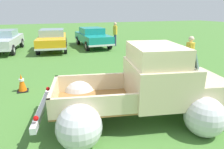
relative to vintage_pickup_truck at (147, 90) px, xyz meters
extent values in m
plane|color=#477A33|center=(-0.38, 0.08, -0.76)|extent=(80.00, 80.00, 0.00)
cylinder|color=black|center=(1.22, 0.63, -0.38)|extent=(0.79, 0.37, 0.76)
cylinder|color=silver|center=(1.22, 0.63, -0.38)|extent=(0.38, 0.30, 0.34)
cylinder|color=black|center=(0.86, -1.07, -0.38)|extent=(0.79, 0.37, 0.76)
cylinder|color=silver|center=(0.86, -1.07, -0.38)|extent=(0.38, 0.30, 0.34)
cylinder|color=black|center=(-1.52, 1.21, -0.38)|extent=(0.79, 0.37, 0.76)
cylinder|color=silver|center=(-1.52, 1.21, -0.38)|extent=(0.38, 0.30, 0.34)
cylinder|color=black|center=(-1.88, -0.49, -0.38)|extent=(0.79, 0.37, 0.76)
cylinder|color=silver|center=(-1.88, -0.49, -0.38)|extent=(0.38, 0.30, 0.34)
sphere|color=silver|center=(-1.51, 1.26, -0.32)|extent=(1.14, 1.14, 0.96)
sphere|color=silver|center=(-1.89, -0.54, -0.32)|extent=(1.14, 1.14, 0.96)
cube|color=olive|center=(-1.31, 0.28, -0.22)|extent=(2.32, 1.93, 0.04)
cube|color=beige|center=(-1.16, 0.99, 0.01)|extent=(2.02, 0.50, 0.50)
cube|color=beige|center=(-1.46, -0.44, 0.01)|extent=(2.02, 0.50, 0.50)
cube|color=beige|center=(-0.35, 0.07, 0.01)|extent=(0.40, 1.52, 0.50)
cube|color=beige|center=(-2.27, 0.48, 0.01)|extent=(0.40, 1.52, 0.50)
cube|color=beige|center=(0.26, -0.05, 0.24)|extent=(1.77, 1.96, 0.95)
cube|color=beige|center=(0.16, -0.03, 0.94)|extent=(1.44, 1.74, 0.45)
cube|color=#8CADB7|center=(0.79, -0.17, 0.92)|extent=(0.45, 1.46, 0.38)
cube|color=beige|center=(1.28, -0.27, 0.04)|extent=(1.56, 1.84, 0.55)
sphere|color=silver|center=(1.23, 0.66, -0.34)|extent=(1.09, 1.09, 0.92)
sphere|color=silver|center=(0.85, -1.10, -0.34)|extent=(1.09, 1.09, 0.92)
cube|color=silver|center=(-2.57, 0.54, -0.30)|extent=(0.53, 1.96, 0.14)
cube|color=silver|center=(1.81, -0.38, -0.30)|extent=(0.53, 1.96, 0.14)
sphere|color=red|center=(-2.37, 1.31, -0.12)|extent=(0.13, 0.13, 0.11)
sphere|color=red|center=(-2.70, -0.24, -0.12)|extent=(0.13, 0.13, 0.11)
cylinder|color=black|center=(-4.01, 9.52, -0.43)|extent=(0.28, 0.68, 0.66)
cylinder|color=silver|center=(-4.01, 9.52, -0.43)|extent=(0.25, 0.32, 0.30)
cylinder|color=black|center=(-3.64, 12.39, -0.43)|extent=(0.28, 0.68, 0.66)
cylinder|color=silver|center=(-3.64, 12.39, -0.43)|extent=(0.25, 0.32, 0.30)
cube|color=silver|center=(-4.65, 11.06, -0.05)|extent=(2.35, 4.72, 0.55)
cube|color=#8CADB7|center=(-4.63, 11.24, 0.45)|extent=(1.78, 2.08, 0.45)
cube|color=silver|center=(-4.36, 13.27, -0.31)|extent=(1.84, 0.34, 0.12)
cylinder|color=black|center=(-0.85, 8.94, -0.43)|extent=(0.29, 0.68, 0.66)
cylinder|color=silver|center=(-0.85, 8.94, -0.43)|extent=(0.25, 0.32, 0.30)
cylinder|color=black|center=(-2.54, 9.18, -0.43)|extent=(0.29, 0.68, 0.66)
cylinder|color=silver|center=(-2.54, 9.18, -0.43)|extent=(0.25, 0.32, 0.30)
cylinder|color=black|center=(-0.44, 11.79, -0.43)|extent=(0.29, 0.68, 0.66)
cylinder|color=silver|center=(-0.44, 11.79, -0.43)|extent=(0.25, 0.32, 0.30)
cylinder|color=black|center=(-2.13, 12.03, -0.43)|extent=(0.29, 0.68, 0.66)
cylinder|color=silver|center=(-2.13, 12.03, -0.43)|extent=(0.25, 0.32, 0.30)
cube|color=#F2A819|center=(-1.49, 10.49, -0.05)|extent=(2.45, 4.71, 0.55)
cube|color=#8CADB7|center=(-1.46, 10.66, 0.45)|extent=(1.84, 2.09, 0.45)
cube|color=silver|center=(-1.18, 12.67, -0.31)|extent=(1.88, 0.37, 0.12)
cube|color=silver|center=(-1.80, 8.30, -0.31)|extent=(1.88, 0.37, 0.12)
cylinder|color=black|center=(2.35, 9.29, -0.43)|extent=(0.21, 0.66, 0.66)
cylinder|color=silver|center=(2.35, 9.29, -0.43)|extent=(0.22, 0.30, 0.30)
cylinder|color=black|center=(0.68, 9.26, -0.43)|extent=(0.21, 0.66, 0.66)
cylinder|color=silver|center=(0.68, 9.26, -0.43)|extent=(0.22, 0.30, 0.30)
cylinder|color=black|center=(2.30, 12.21, -0.43)|extent=(0.21, 0.66, 0.66)
cylinder|color=silver|center=(2.30, 12.21, -0.43)|extent=(0.22, 0.30, 0.30)
cylinder|color=black|center=(0.63, 12.18, -0.43)|extent=(0.21, 0.66, 0.66)
cylinder|color=silver|center=(0.63, 12.18, -0.43)|extent=(0.22, 0.30, 0.30)
cube|color=teal|center=(1.49, 10.73, -0.05)|extent=(1.87, 4.59, 0.55)
cube|color=teal|center=(1.49, 10.92, 0.45)|extent=(1.58, 1.94, 0.45)
cube|color=silver|center=(1.45, 12.97, -0.31)|extent=(1.85, 0.13, 0.12)
cube|color=silver|center=(1.53, 8.50, -0.31)|extent=(1.85, 0.13, 0.12)
cylinder|color=gray|center=(3.35, 2.34, -0.34)|extent=(0.21, 0.21, 0.84)
cylinder|color=gray|center=(3.24, 2.22, -0.34)|extent=(0.21, 0.21, 0.84)
cylinder|color=gold|center=(3.30, 2.28, 0.39)|extent=(0.48, 0.48, 0.63)
cylinder|color=beige|center=(3.44, 2.45, 0.42)|extent=(0.13, 0.13, 0.60)
cylinder|color=gold|center=(3.15, 2.12, 0.42)|extent=(0.13, 0.13, 0.60)
sphere|color=beige|center=(3.30, 2.28, 0.85)|extent=(0.32, 0.32, 0.23)
cylinder|color=navy|center=(3.26, 10.45, -0.32)|extent=(0.17, 0.17, 0.88)
cylinder|color=navy|center=(3.28, 10.62, -0.32)|extent=(0.17, 0.17, 0.88)
cylinder|color=gold|center=(3.27, 10.54, 0.45)|extent=(0.39, 0.39, 0.66)
cylinder|color=gold|center=(3.23, 10.32, 0.48)|extent=(0.10, 0.10, 0.63)
cylinder|color=gold|center=(3.31, 10.75, 0.48)|extent=(0.10, 0.10, 0.63)
sphere|color=#DBAD84|center=(3.27, 10.54, 0.93)|extent=(0.27, 0.27, 0.24)
cube|color=black|center=(-3.16, 3.05, -0.74)|extent=(0.36, 0.36, 0.03)
cone|color=orange|center=(-3.16, 3.05, -0.43)|extent=(0.28, 0.28, 0.60)
cylinder|color=white|center=(-3.16, 3.05, -0.34)|extent=(0.17, 0.17, 0.08)
camera|label=1|loc=(-2.49, -4.04, 1.96)|focal=31.63mm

